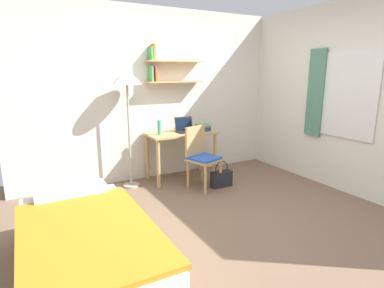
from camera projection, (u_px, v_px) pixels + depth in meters
ground_plane at (231, 226)px, 3.45m from camera, size 5.28×5.28×0.00m
wall_back at (158, 95)px, 4.89m from camera, size 4.40×0.27×2.60m
wall_right at (359, 99)px, 4.12m from camera, size 0.10×4.40×2.60m
bed at (87, 250)px, 2.56m from camera, size 0.98×1.87×0.54m
desk at (181, 141)px, 4.89m from camera, size 1.06×0.55×0.74m
desk_chair at (201, 155)px, 4.52m from camera, size 0.50×0.51×0.89m
standing_lamp at (127, 82)px, 4.33m from camera, size 0.41×0.41×1.71m
laptop at (185, 128)px, 4.88m from camera, size 0.30×0.23×0.23m
water_bottle at (159, 127)px, 4.64m from camera, size 0.06×0.06×0.22m
book_stack at (203, 127)px, 4.96m from camera, size 0.19×0.24×0.10m
handbag at (221, 178)px, 4.62m from camera, size 0.32×0.12×0.39m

